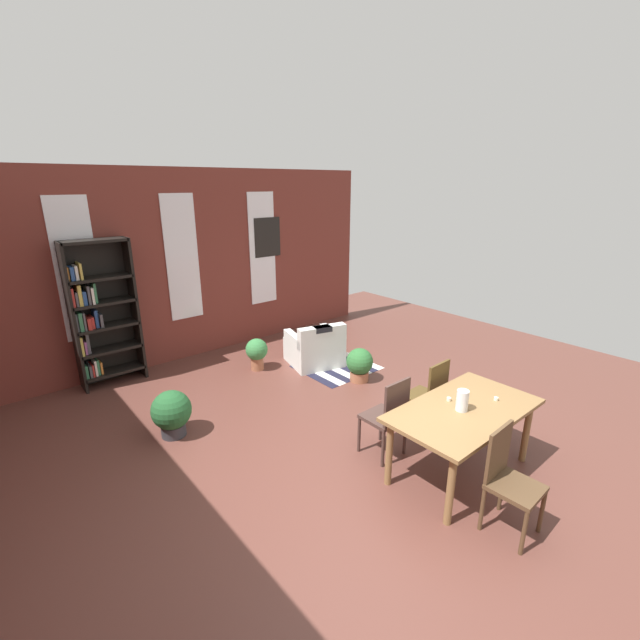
{
  "coord_description": "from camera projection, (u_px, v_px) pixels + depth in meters",
  "views": [
    {
      "loc": [
        -2.8,
        -2.43,
        2.92
      ],
      "look_at": [
        0.84,
        1.86,
        1.11
      ],
      "focal_mm": 24.08,
      "sensor_mm": 36.0,
      "label": 1
    }
  ],
  "objects": [
    {
      "name": "ground_plane",
      "position": [
        375.0,
        482.0,
        4.39
      ],
      "size": [
        11.42,
        11.42,
        0.0
      ],
      "primitive_type": "plane",
      "color": "brown"
    },
    {
      "name": "back_wall_brick",
      "position": [
        181.0,
        267.0,
        7.14
      ],
      "size": [
        7.67,
        0.12,
        3.16
      ],
      "primitive_type": "cube",
      "color": "brown",
      "rests_on": "ground"
    },
    {
      "name": "window_pane_0",
      "position": [
        77.0,
        270.0,
        6.08
      ],
      "size": [
        0.55,
        0.02,
        2.05
      ],
      "primitive_type": "cube",
      "color": "white"
    },
    {
      "name": "window_pane_1",
      "position": [
        182.0,
        258.0,
        7.04
      ],
      "size": [
        0.55,
        0.02,
        2.05
      ],
      "primitive_type": "cube",
      "color": "white"
    },
    {
      "name": "window_pane_2",
      "position": [
        262.0,
        249.0,
        7.99
      ],
      "size": [
        0.55,
        0.02,
        2.05
      ],
      "primitive_type": "cube",
      "color": "white"
    },
    {
      "name": "dining_table",
      "position": [
        464.0,
        416.0,
        4.35
      ],
      "size": [
        1.62,
        0.9,
        0.75
      ],
      "color": "olive",
      "rests_on": "ground"
    },
    {
      "name": "vase_on_table",
      "position": [
        462.0,
        400.0,
        4.25
      ],
      "size": [
        0.12,
        0.12,
        0.22
      ],
      "primitive_type": "cylinder",
      "color": "silver",
      "rests_on": "dining_table"
    },
    {
      "name": "tealight_candle_0",
      "position": [
        449.0,
        399.0,
        4.46
      ],
      "size": [
        0.04,
        0.04,
        0.04
      ],
      "primitive_type": "cylinder",
      "color": "silver",
      "rests_on": "dining_table"
    },
    {
      "name": "tealight_candle_1",
      "position": [
        496.0,
        399.0,
        4.47
      ],
      "size": [
        0.04,
        0.04,
        0.04
      ],
      "primitive_type": "cylinder",
      "color": "silver",
      "rests_on": "dining_table"
    },
    {
      "name": "dining_chair_far_right",
      "position": [
        429.0,
        394.0,
        5.11
      ],
      "size": [
        0.41,
        0.41,
        0.95
      ],
      "color": "#503C1C",
      "rests_on": "ground"
    },
    {
      "name": "dining_chair_far_left",
      "position": [
        388.0,
        415.0,
        4.66
      ],
      "size": [
        0.4,
        0.4,
        0.95
      ],
      "color": "#44302A",
      "rests_on": "ground"
    },
    {
      "name": "dining_chair_near_left",
      "position": [
        508.0,
        477.0,
        3.67
      ],
      "size": [
        0.41,
        0.41,
        0.95
      ],
      "color": "brown",
      "rests_on": "ground"
    },
    {
      "name": "bookshelf_tall",
      "position": [
        99.0,
        314.0,
        6.23
      ],
      "size": [
        0.89,
        0.34,
        2.17
      ],
      "color": "black",
      "rests_on": "ground"
    },
    {
      "name": "armchair_white",
      "position": [
        315.0,
        348.0,
        7.15
      ],
      "size": [
        0.98,
        0.98,
        0.75
      ],
      "color": "silver",
      "rests_on": "ground"
    },
    {
      "name": "potted_plant_by_shelf",
      "position": [
        360.0,
        364.0,
        6.55
      ],
      "size": [
        0.41,
        0.41,
        0.52
      ],
      "color": "#9E6042",
      "rests_on": "ground"
    },
    {
      "name": "potted_plant_corner",
      "position": [
        257.0,
        352.0,
        6.94
      ],
      "size": [
        0.36,
        0.36,
        0.53
      ],
      "color": "#9E6042",
      "rests_on": "ground"
    },
    {
      "name": "potted_plant_window",
      "position": [
        172.0,
        412.0,
        5.11
      ],
      "size": [
        0.47,
        0.47,
        0.58
      ],
      "color": "#333338",
      "rests_on": "ground"
    },
    {
      "name": "striped_rug",
      "position": [
        337.0,
        367.0,
        7.11
      ],
      "size": [
        1.16,
        1.08,
        0.01
      ],
      "color": "#1E1E33",
      "rests_on": "ground"
    },
    {
      "name": "framed_picture",
      "position": [
        267.0,
        237.0,
        8.0
      ],
      "size": [
        0.56,
        0.03,
        0.72
      ],
      "primitive_type": "cube",
      "color": "black"
    }
  ]
}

